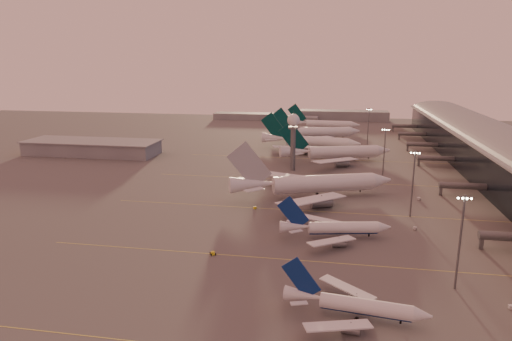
# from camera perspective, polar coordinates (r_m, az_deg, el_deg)

# --- Properties ---
(ground) EXTENTS (700.00, 700.00, 0.00)m
(ground) POSITION_cam_1_polar(r_m,az_deg,el_deg) (129.06, -2.94, -12.43)
(ground) COLOR #4C4A4A
(ground) RESTS_ON ground
(taxiway_markings) EXTENTS (180.00, 185.25, 0.02)m
(taxiway_markings) POSITION_cam_1_polar(r_m,az_deg,el_deg) (178.15, 10.65, -5.11)
(taxiway_markings) COLOR #D8CF4C
(taxiway_markings) RESTS_ON ground
(hangar) EXTENTS (82.00, 27.00, 8.50)m
(hangar) POSITION_cam_1_polar(r_m,az_deg,el_deg) (296.79, -19.80, 2.75)
(hangar) COLOR slate
(hangar) RESTS_ON ground
(radar_tower) EXTENTS (6.40, 6.40, 31.10)m
(radar_tower) POSITION_cam_1_polar(r_m,az_deg,el_deg) (236.49, 4.69, 4.98)
(radar_tower) COLOR #585A60
(radar_tower) RESTS_ON ground
(mast_a) EXTENTS (3.60, 0.56, 25.00)m
(mast_a) POSITION_cam_1_polar(r_m,az_deg,el_deg) (124.83, 24.18, -7.75)
(mast_a) COLOR #585A60
(mast_a) RESTS_ON ground
(mast_b) EXTENTS (3.60, 0.56, 25.00)m
(mast_b) POSITION_cam_1_polar(r_m,az_deg,el_deg) (175.58, 19.03, -1.24)
(mast_b) COLOR #585A60
(mast_b) RESTS_ON ground
(mast_c) EXTENTS (3.60, 0.56, 25.00)m
(mast_c) POSITION_cam_1_polar(r_m,az_deg,el_deg) (228.14, 15.74, 2.34)
(mast_c) COLOR #585A60
(mast_c) RESTS_ON ground
(mast_d) EXTENTS (3.60, 0.56, 25.00)m
(mast_d) POSITION_cam_1_polar(r_m,az_deg,el_deg) (316.47, 13.86, 5.54)
(mast_d) COLOR #585A60
(mast_d) RESTS_ON ground
(distant_horizon) EXTENTS (165.00, 37.50, 9.00)m
(distant_horizon) POSITION_cam_1_polar(r_m,az_deg,el_deg) (441.74, 6.87, 6.79)
(distant_horizon) COLOR slate
(distant_horizon) RESTS_ON ground
(narrowbody_near) EXTENTS (33.40, 26.51, 13.08)m
(narrowbody_near) POSITION_cam_1_polar(r_m,az_deg,el_deg) (109.22, 12.25, -16.38)
(narrowbody_near) COLOR silver
(narrowbody_near) RESTS_ON ground
(narrowbody_mid) EXTENTS (36.97, 29.23, 14.59)m
(narrowbody_mid) POSITION_cam_1_polar(r_m,az_deg,el_deg) (151.61, 9.88, -7.30)
(narrowbody_mid) COLOR silver
(narrowbody_mid) RESTS_ON ground
(widebody_white) EXTENTS (68.18, 53.68, 25.07)m
(widebody_white) POSITION_cam_1_polar(r_m,az_deg,el_deg) (193.33, 7.17, -2.12)
(widebody_white) COLOR silver
(widebody_white) RESTS_ON ground
(greentail_a) EXTENTS (63.41, 50.44, 23.76)m
(greentail_a) POSITION_cam_1_polar(r_m,az_deg,el_deg) (262.35, 9.98, 1.97)
(greentail_a) COLOR silver
(greentail_a) RESTS_ON ground
(greentail_b) EXTENTS (64.51, 51.77, 23.51)m
(greentail_b) POSITION_cam_1_polar(r_m,az_deg,el_deg) (293.67, 6.83, 3.33)
(greentail_b) COLOR silver
(greentail_b) RESTS_ON ground
(greentail_c) EXTENTS (63.47, 50.45, 23.88)m
(greentail_c) POSITION_cam_1_polar(r_m,az_deg,el_deg) (331.69, 7.64, 4.52)
(greentail_c) COLOR silver
(greentail_c) RESTS_ON ground
(greentail_d) EXTENTS (58.76, 47.37, 21.33)m
(greentail_d) POSITION_cam_1_polar(r_m,az_deg,el_deg) (378.69, 8.47, 5.56)
(greentail_d) COLOR silver
(greentail_d) RESTS_ON ground
(gsv_catering_a) EXTENTS (4.71, 2.44, 3.76)m
(gsv_catering_a) POSITION_cam_1_polar(r_m,az_deg,el_deg) (125.74, 29.40, -14.11)
(gsv_catering_a) COLOR silver
(gsv_catering_a) RESTS_ON ground
(gsv_tug_mid) EXTENTS (3.59, 4.08, 1.00)m
(gsv_tug_mid) POSITION_cam_1_polar(r_m,az_deg,el_deg) (138.76, -5.42, -10.29)
(gsv_tug_mid) COLOR yellow
(gsv_tug_mid) RESTS_ON ground
(gsv_truck_b) EXTENTS (5.64, 3.82, 2.15)m
(gsv_truck_b) POSITION_cam_1_polar(r_m,az_deg,el_deg) (166.12, 19.39, -6.68)
(gsv_truck_b) COLOR silver
(gsv_truck_b) RESTS_ON ground
(gsv_truck_c) EXTENTS (4.59, 5.12, 2.05)m
(gsv_truck_c) POSITION_cam_1_polar(r_m,az_deg,el_deg) (178.25, -0.04, -4.50)
(gsv_truck_c) COLOR yellow
(gsv_truck_c) RESTS_ON ground
(gsv_catering_b) EXTENTS (6.07, 4.32, 4.56)m
(gsv_catering_b) POSITION_cam_1_polar(r_m,az_deg,el_deg) (200.46, 19.76, -2.88)
(gsv_catering_b) COLOR silver
(gsv_catering_b) RESTS_ON ground
(gsv_tug_far) EXTENTS (3.76, 3.51, 0.93)m
(gsv_tug_far) POSITION_cam_1_polar(r_m,az_deg,el_deg) (217.64, 3.80, -1.29)
(gsv_tug_far) COLOR silver
(gsv_tug_far) RESTS_ON ground
(gsv_tug_hangar) EXTENTS (3.73, 2.50, 1.00)m
(gsv_tug_hangar) POSITION_cam_1_polar(r_m,az_deg,el_deg) (269.21, 12.07, 1.38)
(gsv_tug_hangar) COLOR yellow
(gsv_tug_hangar) RESTS_ON ground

